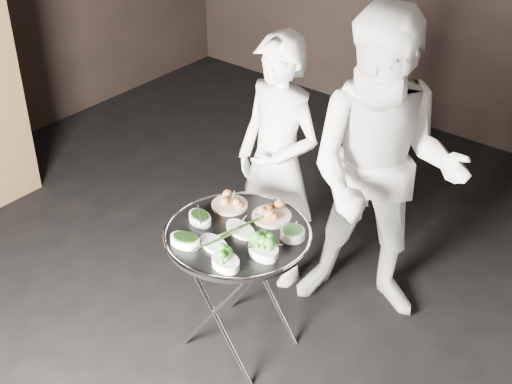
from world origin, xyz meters
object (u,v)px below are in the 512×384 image
Objects in this scene: serving_tray at (238,234)px; waiter_left at (278,164)px; waiter_right at (383,173)px; tray_stand at (238,286)px.

waiter_left reaches higher than serving_tray.
waiter_left is 0.66m from waiter_right.
tray_stand is at bearing 75.96° from serving_tray.
waiter_left is at bearing 110.51° from tray_stand.
serving_tray is 0.41× the size of waiter_right.
tray_stand is 0.41× the size of waiter_right.
waiter_left is at bearing 110.51° from serving_tray.
tray_stand is 0.80m from waiter_left.
serving_tray is at bearing -63.45° from waiter_left.
serving_tray is at bearing -104.04° from tray_stand.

